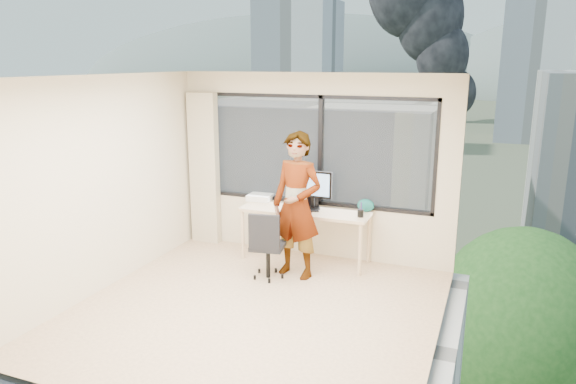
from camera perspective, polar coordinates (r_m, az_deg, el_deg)
The scene contains 24 objects.
floor at distance 6.20m, azimuth -3.49°, elevation -12.48°, with size 4.00×4.00×0.01m, color #DBB98E.
ceiling at distance 5.56m, azimuth -3.90°, elevation 12.30°, with size 4.00×4.00×0.01m, color white.
wall_front at distance 4.11m, azimuth -15.74°, elevation -7.35°, with size 4.00×0.01×2.60m, color beige.
wall_left at distance 6.82m, azimuth -19.07°, elevation 0.84°, with size 0.01×4.00×2.60m, color beige.
wall_right at distance 5.24m, azimuth 16.55°, elevation -2.80°, with size 0.01×4.00×2.60m, color beige.
window_wall at distance 7.50m, azimuth 3.19°, elevation 4.46°, with size 3.30×0.16×1.55m, color black, non-canonical shape.
curtain at distance 8.18m, azimuth -8.96°, elevation 2.45°, with size 0.45×0.14×2.30m, color #C3B498.
desk at distance 7.48m, azimuth 1.87°, elevation -4.64°, with size 1.80×0.60×0.75m, color tan.
chair at distance 6.88m, azimuth -2.16°, elevation -5.57°, with size 0.47×0.47×0.92m, color black, non-canonical shape.
person at distance 6.81m, azimuth 0.96°, elevation -1.45°, with size 0.69×0.45×1.90m, color #2D2D33.
monitor at distance 7.33m, azimuth 2.67°, elevation 0.25°, with size 0.55×0.12×0.55m, color black, non-canonical shape.
game_console at distance 7.85m, azimuth -3.01°, elevation -0.57°, with size 0.35×0.29×0.08m, color white.
laptop at distance 7.33m, azimuth 2.01°, elevation -1.05°, with size 0.34×0.36×0.22m, color black, non-canonical shape.
cellphone at distance 7.20m, azimuth 2.16°, elevation -2.20°, with size 0.11×0.05×0.01m, color black.
pen_cup at distance 7.06m, azimuth 7.79°, elevation -2.26°, with size 0.08×0.08×0.10m, color black.
handbag at distance 7.31m, azimuth 8.33°, elevation -1.43°, with size 0.23×0.12×0.18m, color #0B4447.
exterior_ground at distance 126.16m, azimuth 20.45°, elevation 5.42°, with size 400.00×400.00×0.04m, color #515B3D.
near_bldg_a at distance 38.09m, azimuth 3.51°, elevation -0.94°, with size 16.00×12.00×14.00m, color beige.
far_tower_a at distance 106.81m, azimuth 1.17°, elevation 12.45°, with size 14.00×14.00×28.00m, color silver.
far_tower_b at distance 125.15m, azimuth 24.78°, elevation 11.88°, with size 13.00×13.00×30.00m, color silver.
far_tower_d at distance 167.20m, azimuth -0.29°, elevation 11.96°, with size 16.00×14.00×22.00m, color silver.
hill_a at distance 347.70m, azimuth 1.03°, elevation 11.17°, with size 288.00×216.00×90.00m, color slate.
tree_a at distance 35.08m, azimuth -11.83°, elevation -7.70°, with size 7.00×7.00×8.00m, color #23541C, non-canonical shape.
tree_b at distance 26.12m, azimuth 23.35°, elevation -15.29°, with size 7.60×7.60×9.00m, color #23541C, non-canonical shape.
Camera 1 is at (2.39, -5.02, 2.76)m, focal length 33.14 mm.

